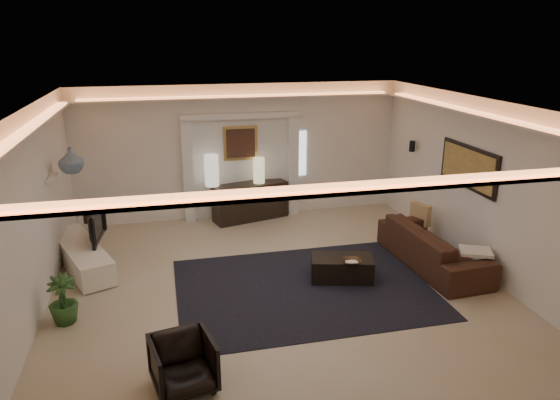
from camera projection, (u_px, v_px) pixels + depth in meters
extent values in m
plane|color=#B1A590|center=(276.00, 285.00, 8.32)|extent=(7.00, 7.00, 0.00)
plane|color=white|center=(276.00, 105.00, 7.43)|extent=(7.00, 7.00, 0.00)
plane|color=silver|center=(240.00, 152.00, 11.12)|extent=(7.00, 0.00, 7.00)
plane|color=silver|center=(362.00, 316.00, 4.63)|extent=(7.00, 0.00, 7.00)
plane|color=silver|center=(31.00, 218.00, 7.11)|extent=(0.00, 7.00, 7.00)
plane|color=silver|center=(479.00, 186.00, 8.64)|extent=(0.00, 7.00, 7.00)
cube|color=silver|center=(276.00, 124.00, 7.51)|extent=(7.00, 7.00, 0.04)
cube|color=white|center=(301.00, 153.00, 11.42)|extent=(0.25, 0.03, 1.00)
cube|color=black|center=(304.00, 288.00, 8.22)|extent=(4.00, 3.00, 0.01)
cube|color=silver|center=(188.00, 172.00, 10.88)|extent=(0.22, 0.20, 2.20)
cube|color=silver|center=(293.00, 166.00, 11.38)|extent=(0.22, 0.20, 2.20)
cube|color=silver|center=(240.00, 116.00, 10.78)|extent=(2.52, 0.20, 0.12)
cube|color=tan|center=(240.00, 143.00, 11.03)|extent=(0.74, 0.04, 0.74)
cube|color=#4C2D1E|center=(241.00, 143.00, 11.00)|extent=(0.62, 0.02, 0.62)
cube|color=black|center=(469.00, 167.00, 8.83)|extent=(0.04, 1.64, 0.74)
cube|color=tan|center=(467.00, 167.00, 8.82)|extent=(0.02, 1.50, 0.62)
cylinder|color=black|center=(412.00, 146.00, 10.58)|extent=(0.12, 0.12, 0.22)
cube|color=silver|center=(52.00, 178.00, 8.36)|extent=(0.10, 0.55, 0.04)
cube|color=black|center=(250.00, 201.00, 11.20)|extent=(1.69, 0.91, 0.81)
cylinder|color=beige|center=(212.00, 173.00, 10.85)|extent=(0.37, 0.37, 0.67)
cylinder|color=beige|center=(259.00, 170.00, 11.07)|extent=(0.30, 0.30, 0.55)
cube|color=white|center=(81.00, 255.00, 8.90)|extent=(1.31, 2.23, 0.41)
imported|color=black|center=(92.00, 223.00, 8.94)|extent=(1.03, 0.24, 0.59)
cylinder|color=black|center=(86.00, 213.00, 9.78)|extent=(0.16, 0.16, 0.35)
imported|color=slate|center=(71.00, 160.00, 8.51)|extent=(0.42, 0.42, 0.43)
imported|color=#2A5020|center=(63.00, 300.00, 7.14)|extent=(0.45, 0.45, 0.71)
imported|color=brown|center=(433.00, 247.00, 8.93)|extent=(2.44, 1.07, 0.70)
cube|color=silver|center=(476.00, 251.00, 8.25)|extent=(0.61, 0.57, 0.05)
cube|color=tan|center=(420.00, 214.00, 9.96)|extent=(0.28, 0.44, 0.42)
cube|color=black|center=(342.00, 268.00, 8.46)|extent=(1.11, 0.79, 0.37)
imported|color=#3D2614|center=(352.00, 261.00, 8.15)|extent=(0.31, 0.31, 0.07)
cube|color=silver|center=(352.00, 260.00, 8.22)|extent=(0.27, 0.23, 0.03)
imported|color=black|center=(183.00, 364.00, 5.81)|extent=(0.80, 0.82, 0.63)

